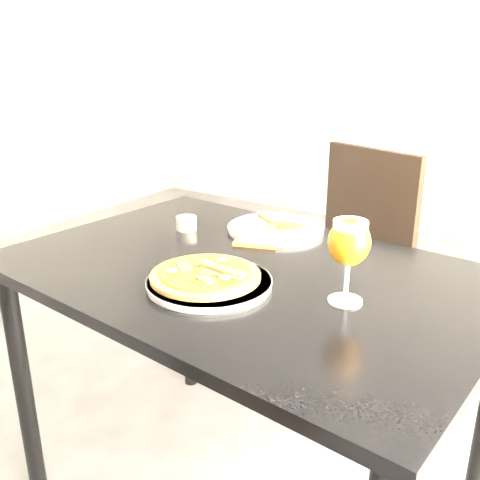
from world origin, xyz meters
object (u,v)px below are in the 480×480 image
Objects in this scene: dining_table at (244,300)px; beer_glass at (349,243)px; pizza at (206,275)px; chair_far at (344,264)px.

beer_glass reaches higher than dining_table.
pizza reaches higher than dining_table.
beer_glass is at bearing -50.28° from chair_far.
chair_far is 0.89m from pizza.
dining_table is 1.37× the size of chair_far.
pizza is 0.34m from beer_glass.
chair_far is 0.90m from beer_glass.
beer_glass is (0.29, -0.04, 0.22)m from dining_table.
beer_glass reaches higher than chair_far.
pizza is (0.01, -0.85, 0.26)m from chair_far.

